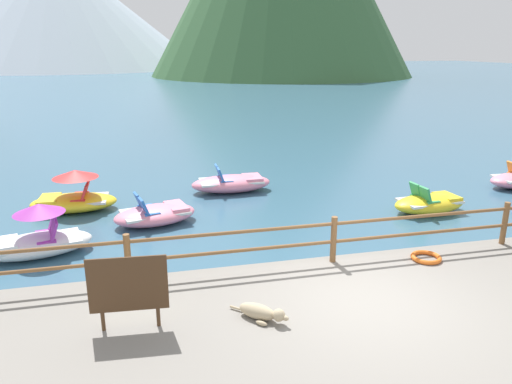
% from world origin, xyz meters
% --- Properties ---
extents(ground_plane, '(200.00, 200.00, 0.00)m').
position_xyz_m(ground_plane, '(0.00, 40.00, 0.00)').
color(ground_plane, '#38607A').
extents(dock_railing, '(23.92, 0.12, 0.95)m').
position_xyz_m(dock_railing, '(0.00, 1.55, 0.98)').
color(dock_railing, brown).
rests_on(dock_railing, promenade_dock).
extents(sign_board, '(1.18, 0.14, 1.19)m').
position_xyz_m(sign_board, '(-3.92, 0.01, 1.13)').
color(sign_board, beige).
rests_on(sign_board, promenade_dock).
extents(dog_resting, '(0.81, 0.80, 0.26)m').
position_xyz_m(dog_resting, '(-1.92, -0.21, 0.52)').
color(dog_resting, tan).
rests_on(dog_resting, promenade_dock).
extents(life_ring, '(0.61, 0.61, 0.09)m').
position_xyz_m(life_ring, '(1.88, 1.19, 0.45)').
color(life_ring, orange).
rests_on(life_ring, promenade_dock).
extents(pedal_boat_0, '(2.42, 1.78, 0.83)m').
position_xyz_m(pedal_boat_0, '(-3.36, 5.71, 0.25)').
color(pedal_boat_0, pink).
rests_on(pedal_boat_0, ground).
extents(pedal_boat_2, '(2.44, 1.42, 1.20)m').
position_xyz_m(pedal_boat_2, '(-5.61, 7.32, 0.40)').
color(pedal_boat_2, yellow).
rests_on(pedal_boat_2, ground).
extents(pedal_boat_3, '(2.59, 1.25, 0.87)m').
position_xyz_m(pedal_boat_3, '(-0.84, 8.15, 0.28)').
color(pedal_boat_3, pink).
rests_on(pedal_boat_3, ground).
extents(pedal_boat_4, '(2.25, 1.30, 0.85)m').
position_xyz_m(pedal_boat_4, '(4.28, 4.82, 0.27)').
color(pedal_boat_4, yellow).
rests_on(pedal_boat_4, ground).
extents(pedal_boat_5, '(2.56, 1.66, 1.21)m').
position_xyz_m(pedal_boat_5, '(-6.03, 4.22, 0.39)').
color(pedal_boat_5, white).
rests_on(pedal_boat_5, ground).
extents(distant_peak, '(62.17, 62.17, 24.40)m').
position_xyz_m(distant_peak, '(-19.54, 111.44, 12.20)').
color(distant_peak, '#9EADBC').
rests_on(distant_peak, ground).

